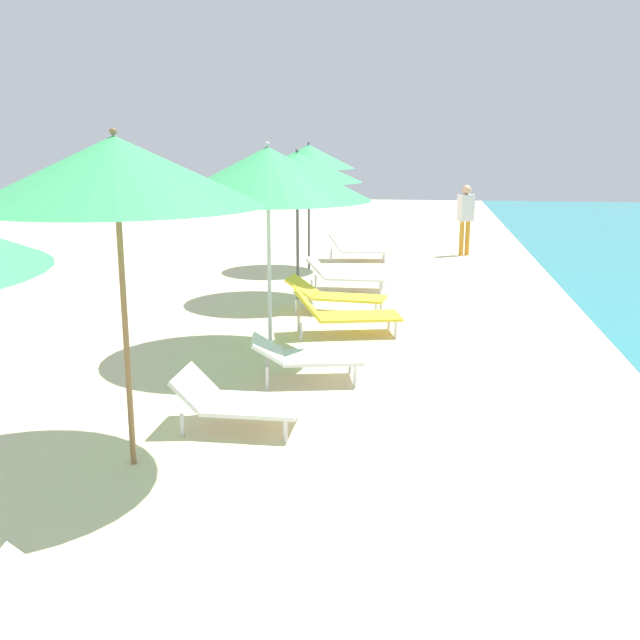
# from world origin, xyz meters

# --- Properties ---
(lounger_third_shoreside) EXTENTS (1.45, 0.76, 0.61)m
(lounger_third_shoreside) POSITION_xyz_m (-0.21, 8.07, 0.33)
(lounger_third_shoreside) COLOR white
(lounger_third_shoreside) RESTS_ON ground
(umbrella_fourth) EXTENTS (2.36, 2.36, 2.83)m
(umbrella_fourth) POSITION_xyz_m (-1.11, 10.65, 2.49)
(umbrella_fourth) COLOR olive
(umbrella_fourth) RESTS_ON ground
(lounger_fourth_shoreside) EXTENTS (1.21, 0.68, 0.55)m
(lounger_fourth_shoreside) POSITION_xyz_m (-0.42, 11.58, 0.28)
(lounger_fourth_shoreside) COLOR white
(lounger_fourth_shoreside) RESTS_ON ground
(umbrella_fifth) EXTENTS (2.60, 2.60, 2.71)m
(umbrella_fifth) POSITION_xyz_m (-0.62, 14.20, 2.32)
(umbrella_fifth) COLOR silver
(umbrella_fifth) RESTS_ON ground
(lounger_fifth_shoreside) EXTENTS (1.62, 0.95, 0.69)m
(lounger_fifth_shoreside) POSITION_xyz_m (0.23, 15.27, 0.32)
(lounger_fifth_shoreside) COLOR yellow
(lounger_fifth_shoreside) RESTS_ON ground
(lounger_fifth_inland) EXTENTS (1.36, 0.86, 0.53)m
(lounger_fifth_inland) POSITION_xyz_m (0.02, 13.10, 0.31)
(lounger_fifth_inland) COLOR white
(lounger_fifth_inland) RESTS_ON ground
(umbrella_sixth) EXTENTS (2.20, 2.20, 2.58)m
(umbrella_sixth) POSITION_xyz_m (-0.81, 17.61, 2.27)
(umbrella_sixth) COLOR #4C4C51
(umbrella_sixth) RESTS_ON ground
(lounger_sixth_shoreside) EXTENTS (1.47, 0.61, 0.62)m
(lounger_sixth_shoreside) POSITION_xyz_m (-0.09, 18.54, 0.29)
(lounger_sixth_shoreside) COLOR white
(lounger_sixth_shoreside) RESTS_ON ground
(lounger_sixth_inland) EXTENTS (1.63, 0.73, 0.57)m
(lounger_sixth_inland) POSITION_xyz_m (-0.05, 16.62, 0.30)
(lounger_sixth_inland) COLOR yellow
(lounger_sixth_inland) RESTS_ON ground
(umbrella_farthest) EXTENTS (1.94, 1.94, 2.68)m
(umbrella_farthest) POSITION_xyz_m (-1.09, 20.76, 2.37)
(umbrella_farthest) COLOR #4C4C51
(umbrella_farthest) RESTS_ON ground
(lounger_farthest_shoreside) EXTENTS (1.44, 0.80, 0.65)m
(lounger_farthest_shoreside) POSITION_xyz_m (-0.19, 22.04, 0.30)
(lounger_farthest_shoreside) COLOR white
(lounger_farthest_shoreside) RESTS_ON ground
(person_walking_near) EXTENTS (0.42, 0.38, 1.68)m
(person_walking_near) POSITION_xyz_m (2.33, 23.19, 1.02)
(person_walking_near) COLOR orange
(person_walking_near) RESTS_ON ground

